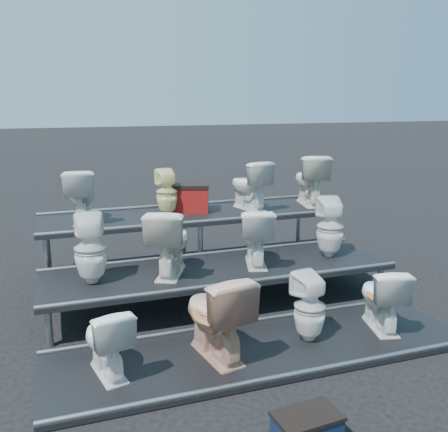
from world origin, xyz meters
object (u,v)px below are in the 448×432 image
object	(u,v)px
toilet_6	(256,236)
toilet_8	(81,195)
step_stool	(307,428)
toilet_0	(106,340)
toilet_7	(330,227)
red_crate	(191,199)
toilet_1	(216,315)
toilet_4	(90,249)
toilet_2	(310,307)
toilet_3	(382,297)
toilet_9	(167,192)
toilet_10	(249,185)
toilet_11	(310,180)
toilet_5	(169,241)

from	to	relation	value
toilet_6	toilet_8	xyz separation A→B (m)	(-1.97, 1.30, 0.39)
toilet_8	step_stool	world-z (taller)	toilet_8
toilet_0	toilet_7	world-z (taller)	toilet_7
step_stool	toilet_8	bearing A→B (deg)	103.77
toilet_8	red_crate	distance (m)	1.55
toilet_0	toilet_8	size ratio (longest dim) A/B	0.92
toilet_1	toilet_6	xyz separation A→B (m)	(0.94, 1.30, 0.34)
toilet_6	step_stool	distance (m)	2.77
toilet_4	red_crate	distance (m)	2.10
toilet_2	toilet_3	world-z (taller)	toilet_2
toilet_0	toilet_8	bearing A→B (deg)	-101.45
toilet_1	toilet_9	xyz separation A→B (m)	(0.12, 2.60, 0.71)
toilet_9	toilet_10	distance (m)	1.24
red_crate	step_stool	xyz separation A→B (m)	(-0.21, -4.01, -0.95)
toilet_8	toilet_11	world-z (taller)	toilet_11
toilet_2	toilet_9	size ratio (longest dim) A/B	1.09
toilet_7	toilet_11	bearing A→B (deg)	-92.71
toilet_1	red_crate	bearing A→B (deg)	-110.88
toilet_3	red_crate	distance (m)	3.10
toilet_9	toilet_11	xyz separation A→B (m)	(2.24, 0.00, 0.06)
toilet_2	toilet_9	xyz separation A→B (m)	(-0.87, 2.60, 0.77)
red_crate	step_stool	distance (m)	4.13
toilet_0	toilet_2	size ratio (longest dim) A/B	0.91
toilet_4	toilet_7	distance (m)	3.01
toilet_10	toilet_8	bearing A→B (deg)	-13.90
toilet_4	step_stool	world-z (taller)	toilet_4
toilet_1	toilet_2	distance (m)	1.00
toilet_0	step_stool	bearing A→B (deg)	123.70
toilet_5	toilet_10	bearing A→B (deg)	-114.60
toilet_2	toilet_9	distance (m)	2.85
toilet_0	toilet_5	bearing A→B (deg)	-135.72
toilet_9	toilet_10	xyz separation A→B (m)	(1.24, 0.00, 0.04)
toilet_5	toilet_4	bearing A→B (deg)	24.60
toilet_5	toilet_7	bearing A→B (deg)	-155.40
toilet_7	red_crate	world-z (taller)	toilet_7
toilet_8	toilet_0	bearing A→B (deg)	98.05
toilet_8	toilet_11	size ratio (longest dim) A/B	0.91
toilet_3	step_stool	distance (m)	2.05
toilet_2	toilet_8	xyz separation A→B (m)	(-2.03, 2.60, 0.80)
toilet_10	toilet_3	bearing A→B (deg)	86.89
toilet_9	toilet_5	bearing A→B (deg)	75.27
toilet_1	toilet_3	bearing A→B (deg)	169.65
red_crate	toilet_6	bearing A→B (deg)	-55.19
toilet_7	red_crate	distance (m)	2.05
toilet_9	red_crate	bearing A→B (deg)	-165.68
toilet_8	toilet_11	bearing A→B (deg)	-172.30
toilet_3	step_stool	size ratio (longest dim) A/B	1.48
toilet_4	red_crate	bearing A→B (deg)	-134.56
toilet_4	toilet_11	xyz separation A→B (m)	(3.40, 1.30, 0.40)
toilet_2	step_stool	size ratio (longest dim) A/B	1.51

